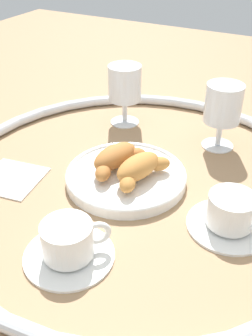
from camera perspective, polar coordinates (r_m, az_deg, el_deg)
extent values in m
plane|color=#997551|center=(0.75, 1.34, -1.94)|extent=(2.20, 2.20, 0.00)
torus|color=silver|center=(0.74, 1.35, -1.19)|extent=(0.73, 0.73, 0.02)
cylinder|color=white|center=(0.74, 0.00, -1.36)|extent=(0.23, 0.23, 0.02)
torus|color=white|center=(0.74, 0.00, -0.80)|extent=(0.23, 0.23, 0.01)
ellipsoid|color=#AD6B33|center=(0.74, -1.70, 1.59)|extent=(0.11, 0.07, 0.04)
ellipsoid|color=#AD6B33|center=(0.71, -3.33, -0.67)|extent=(0.05, 0.04, 0.03)
ellipsoid|color=#AD6B33|center=(0.76, 1.26, 1.97)|extent=(0.05, 0.05, 0.03)
ellipsoid|color=#BC7A38|center=(0.71, 1.76, 0.17)|extent=(0.11, 0.07, 0.04)
ellipsoid|color=#BC7A38|center=(0.68, 0.23, -2.25)|extent=(0.05, 0.04, 0.03)
ellipsoid|color=#BC7A38|center=(0.74, 4.71, 0.61)|extent=(0.05, 0.05, 0.03)
cylinder|color=white|center=(0.67, 14.53, -7.86)|extent=(0.14, 0.14, 0.01)
cylinder|color=white|center=(0.65, 14.90, -5.84)|extent=(0.08, 0.08, 0.05)
cylinder|color=#937A60|center=(0.64, 15.19, -4.31)|extent=(0.07, 0.07, 0.01)
cylinder|color=white|center=(0.61, -8.26, -12.20)|extent=(0.14, 0.14, 0.01)
cylinder|color=white|center=(0.58, -8.51, -10.12)|extent=(0.08, 0.08, 0.05)
cylinder|color=#937A60|center=(0.57, -8.69, -8.52)|extent=(0.07, 0.07, 0.01)
torus|color=white|center=(0.59, -4.10, -9.33)|extent=(0.03, 0.04, 0.04)
cylinder|color=white|center=(0.96, -0.17, 6.73)|extent=(0.07, 0.07, 0.01)
cylinder|color=white|center=(0.94, -0.17, 8.36)|extent=(0.01, 0.01, 0.05)
cylinder|color=white|center=(0.92, -0.18, 12.17)|extent=(0.08, 0.08, 0.08)
cylinder|color=yellow|center=(0.92, -0.18, 11.38)|extent=(0.07, 0.07, 0.05)
cylinder|color=white|center=(0.88, 13.02, 3.29)|extent=(0.07, 0.07, 0.01)
cylinder|color=white|center=(0.87, 13.27, 5.00)|extent=(0.01, 0.01, 0.05)
cylinder|color=white|center=(0.84, 13.86, 9.04)|extent=(0.08, 0.08, 0.08)
cylinder|color=gold|center=(0.84, 13.78, 8.47)|extent=(0.07, 0.07, 0.06)
cube|color=silver|center=(0.78, -16.19, -1.39)|extent=(0.13, 0.13, 0.01)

